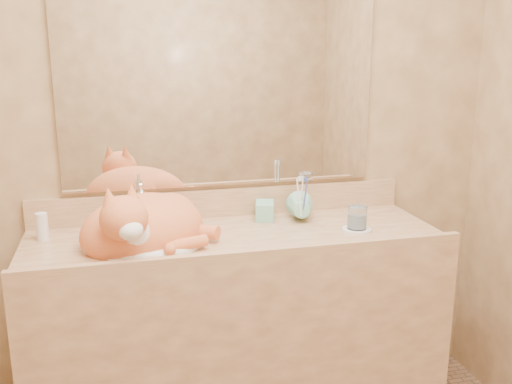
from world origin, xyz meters
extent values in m
cube|color=olive|center=(0.00, 1.00, 1.25)|extent=(2.40, 0.02, 2.50)
cube|color=white|center=(0.00, 0.99, 1.39)|extent=(1.30, 0.02, 0.80)
imported|color=#7CC6AA|center=(0.15, 0.85, 0.93)|extent=(0.09, 0.10, 0.17)
imported|color=#7CC6AA|center=(0.29, 0.80, 0.90)|extent=(0.14, 0.14, 0.11)
cylinder|color=white|center=(0.48, 0.66, 0.85)|extent=(0.12, 0.12, 0.01)
cylinder|color=silver|center=(0.48, 0.66, 0.91)|extent=(0.08, 0.08, 0.09)
cylinder|color=white|center=(-0.72, 0.84, 0.90)|extent=(0.04, 0.04, 0.11)
camera|label=1|loc=(-0.43, -1.33, 1.56)|focal=40.00mm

